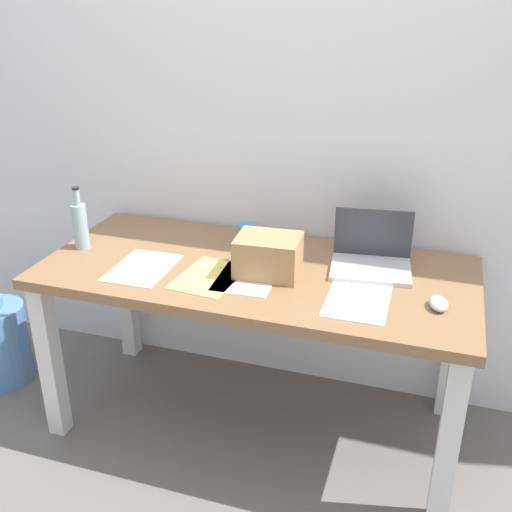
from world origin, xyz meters
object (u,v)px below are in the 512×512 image
desk (256,291)px  laptop_right (371,258)px  water_cooler_jug (0,342)px  coffee_mug (248,236)px  computer_mouse (439,303)px  beer_bottle (80,225)px  cardboard_box (268,255)px

desk → laptop_right: 0.46m
desk → water_cooler_jug: 1.30m
coffee_mug → water_cooler_jug: coffee_mug is taller
laptop_right → computer_mouse: laptop_right is taller
desk → beer_bottle: 0.76m
beer_bottle → water_cooler_jug: size_ratio=0.60×
desk → coffee_mug: size_ratio=17.25×
desk → cardboard_box: (0.06, -0.03, 0.17)m
water_cooler_jug → laptop_right: bearing=7.2°
laptop_right → cardboard_box: (-0.36, -0.17, 0.03)m
laptop_right → coffee_mug: laptop_right is taller
beer_bottle → computer_mouse: size_ratio=2.58×
laptop_right → water_cooler_jug: bearing=-172.8°
laptop_right → water_cooler_jug: (-1.64, -0.21, -0.57)m
coffee_mug → computer_mouse: bearing=-21.1°
laptop_right → beer_bottle: (-1.15, -0.17, 0.06)m
laptop_right → cardboard_box: laptop_right is taller
beer_bottle → cardboard_box: beer_bottle is taller
coffee_mug → water_cooler_jug: bearing=-167.1°
laptop_right → beer_bottle: beer_bottle is taller
cardboard_box → coffee_mug: bearing=124.7°
desk → water_cooler_jug: (-1.22, -0.07, -0.43)m
computer_mouse → desk: bearing=158.9°
computer_mouse → water_cooler_jug: (-1.90, 0.04, -0.55)m
cardboard_box → coffee_mug: size_ratio=2.44×
cardboard_box → water_cooler_jug: cardboard_box is taller
coffee_mug → water_cooler_jug: (-1.13, -0.26, -0.58)m
computer_mouse → water_cooler_jug: size_ratio=0.23×
laptop_right → cardboard_box: size_ratio=1.39×
cardboard_box → water_cooler_jug: bearing=-178.2°
laptop_right → water_cooler_jug: 1.75m
laptop_right → coffee_mug: 0.51m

